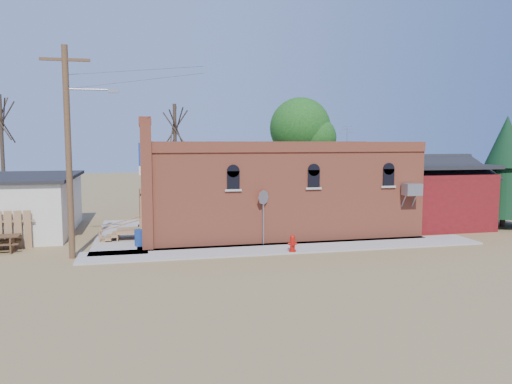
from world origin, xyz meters
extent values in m
plane|color=olive|center=(0.00, 0.00, 0.00)|extent=(120.00, 120.00, 0.00)
cube|color=#9E9991|center=(1.50, 0.90, 0.04)|extent=(19.00, 2.20, 0.08)
cube|color=#9E9991|center=(-6.30, 6.00, 0.04)|extent=(2.60, 10.00, 0.08)
cube|color=#C85B3D|center=(2.00, 5.50, 2.25)|extent=(14.00, 7.00, 4.50)
cube|color=black|center=(2.00, 5.50, 4.55)|extent=(13.80, 6.80, 0.12)
cube|color=#C85B3D|center=(-5.00, 5.50, 2.90)|extent=(0.50, 7.40, 5.80)
cube|color=#153995|center=(-5.30, 4.30, 4.00)|extent=(0.08, 1.10, 1.56)
cube|color=gray|center=(8.10, 1.55, 2.60)|extent=(0.85, 0.65, 0.60)
cube|color=#5D0F11|center=(11.50, 5.50, 1.60)|extent=(5.00, 6.00, 3.20)
cylinder|color=#46271C|center=(-8.20, 1.20, 4.50)|extent=(0.26, 0.26, 9.00)
cube|color=#46271C|center=(-8.20, 1.20, 8.40)|extent=(2.00, 0.12, 0.12)
cylinder|color=gray|center=(-7.30, 1.20, 7.20)|extent=(1.80, 0.08, 0.08)
cube|color=gray|center=(-6.30, 1.20, 7.15)|extent=(0.45, 0.22, 0.14)
cylinder|color=#473728|center=(-3.00, 13.00, 3.75)|extent=(0.24, 0.24, 7.50)
cylinder|color=#473728|center=(-14.00, 14.00, 4.00)|extent=(0.24, 0.24, 8.00)
cylinder|color=#473728|center=(6.00, 13.50, 3.15)|extent=(0.28, 0.28, 6.30)
sphere|color=#144313|center=(6.00, 13.50, 5.95)|extent=(4.40, 4.40, 4.40)
cylinder|color=#473728|center=(15.50, 4.00, 0.60)|extent=(0.30, 0.30, 1.20)
cone|color=black|center=(15.50, 4.00, 3.40)|extent=(3.60, 3.60, 5.50)
cone|color=black|center=(15.50, 4.00, 5.00)|extent=(2.41, 2.41, 3.00)
cylinder|color=#A91009|center=(1.34, 0.00, 0.11)|extent=(0.44, 0.44, 0.06)
cylinder|color=#A91009|center=(1.34, 0.00, 0.43)|extent=(0.30, 0.30, 0.58)
sphere|color=#A91009|center=(1.34, 0.00, 0.73)|extent=(0.23, 0.23, 0.23)
cylinder|color=#A91009|center=(1.34, -0.15, 0.44)|extent=(0.15, 0.16, 0.10)
cylinder|color=#A91009|center=(1.20, 0.00, 0.44)|extent=(0.16, 0.15, 0.10)
cylinder|color=#A91009|center=(1.49, 0.00, 0.44)|extent=(0.16, 0.15, 0.10)
cylinder|color=gray|center=(0.43, 1.80, 1.27)|extent=(0.08, 0.08, 2.39)
cylinder|color=gray|center=(0.43, 1.78, 2.36)|extent=(0.61, 0.43, 0.72)
cylinder|color=#B6210A|center=(0.43, 1.82, 2.36)|extent=(0.61, 0.43, 0.72)
cylinder|color=navy|center=(-5.36, 2.80, 0.47)|extent=(0.65, 0.65, 0.78)
cube|color=#4D331F|center=(-11.04, 3.25, 0.35)|extent=(0.17, 1.41, 0.71)
cube|color=#4D331F|center=(-11.69, 3.75, 0.42)|extent=(1.83, 0.39, 0.05)
camera|label=1|loc=(-5.13, -21.14, 5.06)|focal=35.00mm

